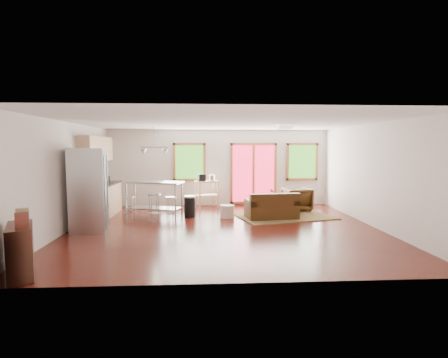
{
  "coord_description": "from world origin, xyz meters",
  "views": [
    {
      "loc": [
        -0.5,
        -8.46,
        2.0
      ],
      "look_at": [
        0.0,
        0.3,
        1.2
      ],
      "focal_mm": 28.0,
      "sensor_mm": 36.0,
      "label": 1
    }
  ],
  "objects": [
    {
      "name": "left_wall",
      "position": [
        -3.76,
        0.0,
        1.3
      ],
      "size": [
        0.02,
        7.0,
        2.6
      ],
      "primitive_type": "cube",
      "color": "beige",
      "rests_on": "ground"
    },
    {
      "name": "front_wall",
      "position": [
        0.0,
        -3.51,
        1.3
      ],
      "size": [
        7.5,
        0.02,
        2.6
      ],
      "primitive_type": "cube",
      "color": "beige",
      "rests_on": "ground"
    },
    {
      "name": "bar_stool_b",
      "position": [
        -1.85,
        0.94,
        0.56
      ],
      "size": [
        0.47,
        0.47,
        0.76
      ],
      "rotation": [
        0.0,
        0.0,
        0.42
      ],
      "color": "#B7BABC",
      "rests_on": "floor"
    },
    {
      "name": "pendant_light",
      "position": [
        -1.9,
        1.5,
        1.9
      ],
      "size": [
        0.8,
        0.18,
        0.79
      ],
      "color": "gray",
      "rests_on": "ceiling"
    },
    {
      "name": "armchair",
      "position": [
        2.41,
        2.27,
        0.4
      ],
      "size": [
        0.87,
        0.83,
        0.8
      ],
      "primitive_type": "imported",
      "rotation": [
        0.0,
        0.0,
        3.28
      ],
      "color": "black",
      "rests_on": "floor"
    },
    {
      "name": "ceiling_flush",
      "position": [
        1.6,
        0.6,
        2.53
      ],
      "size": [
        0.35,
        0.35,
        0.12
      ],
      "primitive_type": "cube",
      "color": "white",
      "rests_on": "ceiling"
    },
    {
      "name": "right_wall",
      "position": [
        3.76,
        0.0,
        1.3
      ],
      "size": [
        0.02,
        7.0,
        2.6
      ],
      "primitive_type": "cube",
      "color": "beige",
      "rests_on": "ground"
    },
    {
      "name": "floor",
      "position": [
        0.0,
        0.0,
        -0.01
      ],
      "size": [
        7.5,
        7.0,
        0.02
      ],
      "primitive_type": "cube",
      "color": "black",
      "rests_on": "ground"
    },
    {
      "name": "bar_stool_a",
      "position": [
        -2.59,
        1.26,
        0.47
      ],
      "size": [
        0.35,
        0.35,
        0.63
      ],
      "rotation": [
        0.0,
        0.0,
        0.17
      ],
      "color": "#B7BABC",
      "rests_on": "floor"
    },
    {
      "name": "back_wall",
      "position": [
        0.0,
        3.51,
        1.3
      ],
      "size": [
        7.5,
        0.02,
        2.6
      ],
      "primitive_type": "cube",
      "color": "beige",
      "rests_on": "ground"
    },
    {
      "name": "pouf",
      "position": [
        0.14,
        1.32,
        0.18
      ],
      "size": [
        0.48,
        0.48,
        0.36
      ],
      "primitive_type": "cylinder",
      "rotation": [
        0.0,
        0.0,
        0.18
      ],
      "color": "beige",
      "rests_on": "floor"
    },
    {
      "name": "island",
      "position": [
        -1.92,
        1.48,
        0.71
      ],
      "size": [
        1.75,
        1.1,
        1.03
      ],
      "rotation": [
        0.0,
        0.0,
        -0.29
      ],
      "color": "#B7BABC",
      "rests_on": "floor"
    },
    {
      "name": "bar_stool_c",
      "position": [
        -1.41,
        0.98,
        0.49
      ],
      "size": [
        0.41,
        0.41,
        0.66
      ],
      "rotation": [
        0.0,
        0.0,
        0.43
      ],
      "color": "#B7BABC",
      "rests_on": "floor"
    },
    {
      "name": "trash_can",
      "position": [
        -0.91,
        1.47,
        0.31
      ],
      "size": [
        0.44,
        0.44,
        0.62
      ],
      "rotation": [
        0.0,
        0.0,
        -0.43
      ],
      "color": "black",
      "rests_on": "floor"
    },
    {
      "name": "vase",
      "position": [
        1.58,
        2.07,
        0.52
      ],
      "size": [
        0.23,
        0.24,
        0.32
      ],
      "rotation": [
        0.0,
        0.0,
        0.29
      ],
      "color": "silver",
      "rests_on": "coffee_table"
    },
    {
      "name": "cup",
      "position": [
        -1.71,
        1.62,
        1.02
      ],
      "size": [
        0.16,
        0.15,
        0.13
      ],
      "primitive_type": "imported",
      "rotation": [
        0.0,
        0.0,
        -0.37
      ],
      "color": "silver",
      "rests_on": "island"
    },
    {
      "name": "coffee_table",
      "position": [
        1.74,
        1.8,
        0.35
      ],
      "size": [
        1.15,
        0.9,
        0.4
      ],
      "rotation": [
        0.0,
        0.0,
        -0.34
      ],
      "color": "black",
      "rests_on": "floor"
    },
    {
      "name": "ceiling",
      "position": [
        0.0,
        0.0,
        2.61
      ],
      "size": [
        7.5,
        7.0,
        0.02
      ],
      "primitive_type": "cube",
      "color": "silver",
      "rests_on": "ground"
    },
    {
      "name": "refrigerator",
      "position": [
        -3.24,
        -0.05,
        0.99
      ],
      "size": [
        0.89,
        0.87,
        1.98
      ],
      "rotation": [
        0.0,
        0.0,
        0.14
      ],
      "color": "#B7BABC",
      "rests_on": "floor"
    },
    {
      "name": "window_right",
      "position": [
        2.9,
        3.46,
        1.5
      ],
      "size": [
        1.1,
        0.05,
        1.3
      ],
      "color": "#2D5F1A",
      "rests_on": "back_wall"
    },
    {
      "name": "cabinets",
      "position": [
        -3.49,
        1.7,
        0.93
      ],
      "size": [
        0.64,
        2.24,
        2.3
      ],
      "color": "tan",
      "rests_on": "floor"
    },
    {
      "name": "french_doors",
      "position": [
        1.2,
        3.46,
        1.1
      ],
      "size": [
        1.6,
        0.05,
        2.1
      ],
      "color": "red",
      "rests_on": "back_wall"
    },
    {
      "name": "loveseat",
      "position": [
        1.39,
        1.11,
        0.29
      ],
      "size": [
        1.48,
        0.95,
        0.75
      ],
      "rotation": [
        0.0,
        0.0,
        0.12
      ],
      "color": "black",
      "rests_on": "floor"
    },
    {
      "name": "bookshelf",
      "position": [
        -3.35,
        -3.01,
        0.42
      ],
      "size": [
        0.7,
        0.97,
        1.06
      ],
      "rotation": [
        0.0,
        0.0,
        0.44
      ],
      "color": "black",
      "rests_on": "floor"
    },
    {
      "name": "window_left",
      "position": [
        -1.0,
        3.46,
        1.5
      ],
      "size": [
        1.1,
        0.05,
        1.3
      ],
      "color": "#2D5F1A",
      "rests_on": "back_wall"
    },
    {
      "name": "ottoman",
      "position": [
        1.34,
        2.3,
        0.21
      ],
      "size": [
        0.73,
        0.73,
        0.42
      ],
      "primitive_type": "cube",
      "rotation": [
        0.0,
        0.0,
        0.17
      ],
      "color": "black",
      "rests_on": "floor"
    },
    {
      "name": "kitchen_cart",
      "position": [
        -0.44,
        2.98,
        0.77
      ],
      "size": [
        0.86,
        0.71,
        1.13
      ],
      "rotation": [
        0.0,
        0.0,
        0.36
      ],
      "color": "tan",
      "rests_on": "floor"
    },
    {
      "name": "rug",
      "position": [
        1.77,
        1.51,
        0.01
      ],
      "size": [
        3.07,
        2.65,
        0.03
      ],
      "primitive_type": "cube",
      "rotation": [
        0.0,
        0.0,
        0.27
      ],
      "color": "#3C5A31",
      "rests_on": "floor"
    }
  ]
}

